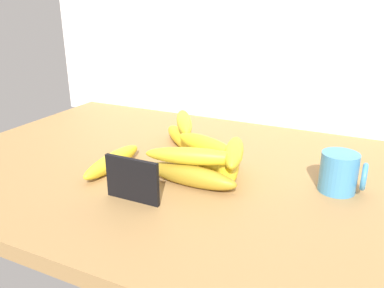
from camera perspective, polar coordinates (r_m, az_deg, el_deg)
counter_top at (r=88.85cm, az=-2.36°, el=-3.99°), size 110.00×76.00×3.00cm
back_wall at (r=116.76cm, az=6.88°, el=18.73°), size 130.00×2.00×70.00cm
chalkboard_sign at (r=72.57cm, az=-8.69°, el=-5.43°), size 11.00×1.80×8.40cm
coffee_mug at (r=80.35cm, az=20.85°, el=-3.92°), size 8.61×7.11×7.83cm
banana_0 at (r=78.00cm, az=-0.17°, el=-4.64°), size 19.84×5.00×4.33cm
banana_1 at (r=81.38cm, az=5.32°, el=-3.63°), size 8.61×16.81×4.32cm
banana_2 at (r=87.28cm, az=-11.52°, el=-2.47°), size 3.95×19.21×3.71cm
banana_3 at (r=89.40cm, az=0.45°, el=-1.27°), size 9.93×17.76×4.30cm
banana_4 at (r=98.30cm, az=-1.28°, el=0.78°), size 17.19×15.80×4.30cm
banana_5 at (r=85.95cm, az=2.06°, el=-2.59°), size 15.14×11.01×3.25cm
banana_6 at (r=77.02cm, az=0.17°, el=-1.80°), size 19.55×8.75×3.50cm
banana_7 at (r=98.46cm, az=-1.16°, el=3.26°), size 12.27×17.24×3.69cm
banana_8 at (r=79.31cm, az=6.18°, el=-1.17°), size 7.80×15.84×3.72cm
banana_9 at (r=84.79cm, az=2.26°, el=-0.29°), size 18.39×10.54×3.96cm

